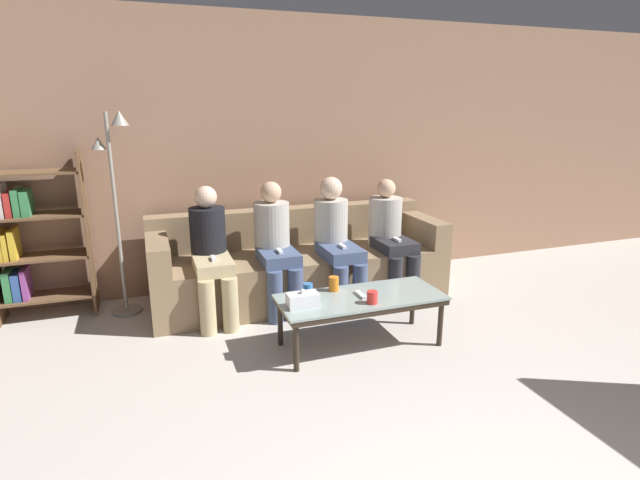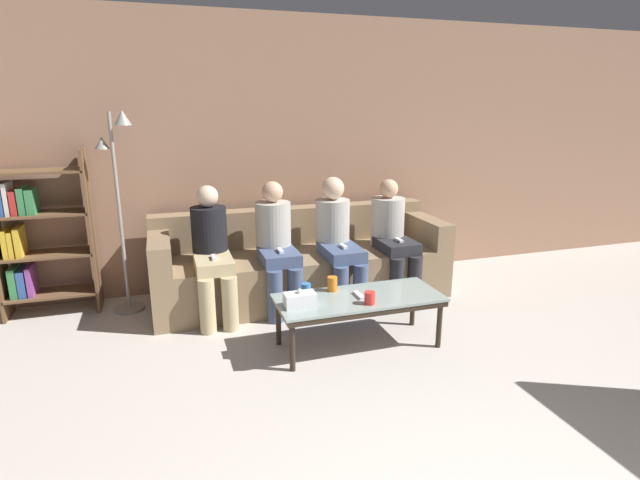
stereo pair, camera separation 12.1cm
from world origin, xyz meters
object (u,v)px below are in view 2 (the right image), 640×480
at_px(coffee_table, 359,301).
at_px(cup_far_center, 332,284).
at_px(seated_person_right_end, 392,234).
at_px(seated_person_mid_left, 276,242).
at_px(tissue_box, 300,300).
at_px(bookshelf, 34,235).
at_px(standing_lamp, 119,192).
at_px(cup_near_left, 370,298).
at_px(couch, 301,265).
at_px(seated_person_left_end, 212,249).
at_px(game_remote, 359,295).
at_px(cup_near_right, 306,290).
at_px(seated_person_mid_right, 337,237).

bearing_deg(coffee_table, cup_far_center, 131.10).
bearing_deg(seated_person_right_end, seated_person_mid_left, 179.81).
relative_size(cup_far_center, tissue_box, 0.50).
bearing_deg(bookshelf, cup_far_center, -29.07).
height_order(seated_person_mid_left, seated_person_right_end, seated_person_mid_left).
bearing_deg(standing_lamp, cup_near_left, -40.27).
bearing_deg(tissue_box, seated_person_right_end, 39.35).
distance_m(couch, bookshelf, 2.31).
bearing_deg(cup_near_left, seated_person_left_end, 132.99).
bearing_deg(cup_far_center, tissue_box, -145.48).
bearing_deg(game_remote, cup_far_center, 131.10).
relative_size(cup_near_right, bookshelf, 0.07).
distance_m(cup_near_right, bookshelf, 2.41).
bearing_deg(couch, cup_near_right, -103.59).
height_order(couch, seated_person_mid_left, seated_person_mid_left).
bearing_deg(seated_person_left_end, coffee_table, -43.04).
xyz_separation_m(seated_person_left_end, seated_person_mid_right, (1.12, 0.00, 0.02)).
bearing_deg(seated_person_right_end, game_remote, -127.71).
height_order(cup_far_center, game_remote, cup_far_center).
relative_size(cup_far_center, seated_person_mid_left, 0.10).
xyz_separation_m(coffee_table, standing_lamp, (-1.67, 1.27, 0.70)).
height_order(cup_near_right, standing_lamp, standing_lamp).
distance_m(cup_near_left, cup_far_center, 0.37).
bearing_deg(seated_person_mid_right, seated_person_left_end, -180.00).
distance_m(cup_near_left, bookshelf, 2.89).
xyz_separation_m(game_remote, seated_person_right_end, (0.71, 0.92, 0.18)).
xyz_separation_m(game_remote, seated_person_mid_right, (0.15, 0.90, 0.20)).
height_order(coffee_table, seated_person_right_end, seated_person_right_end).
bearing_deg(couch, tissue_box, -106.04).
bearing_deg(standing_lamp, bookshelf, 168.86).
height_order(standing_lamp, seated_person_left_end, standing_lamp).
relative_size(couch, tissue_box, 12.26).
bearing_deg(bookshelf, cup_near_left, -33.13).
relative_size(couch, cup_near_left, 29.60).
xyz_separation_m(cup_near_left, seated_person_left_end, (-0.99, 1.06, 0.15)).
xyz_separation_m(cup_near_right, cup_far_center, (0.22, 0.05, 0.01)).
distance_m(tissue_box, seated_person_right_end, 1.53).
height_order(coffee_table, standing_lamp, standing_lamp).
bearing_deg(coffee_table, standing_lamp, 142.63).
bearing_deg(cup_near_right, seated_person_mid_right, 56.19).
height_order(coffee_table, cup_near_left, cup_near_left).
height_order(couch, standing_lamp, standing_lamp).
bearing_deg(tissue_box, seated_person_left_end, 117.76).
bearing_deg(seated_person_right_end, cup_far_center, -139.01).
xyz_separation_m(cup_near_right, seated_person_mid_right, (0.52, 0.78, 0.16)).
height_order(cup_far_center, standing_lamp, standing_lamp).
relative_size(coffee_table, seated_person_left_end, 1.10).
height_order(cup_near_right, tissue_box, tissue_box).
bearing_deg(cup_far_center, seated_person_right_end, 40.99).
distance_m(couch, tissue_box, 1.23).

